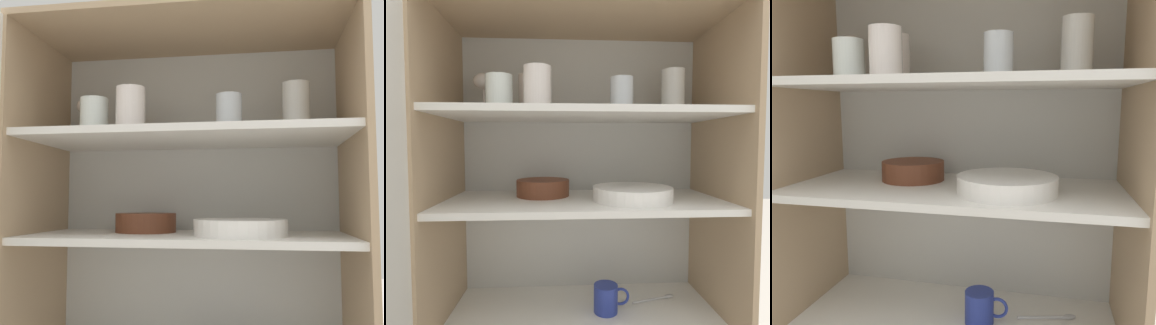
{
  "view_description": "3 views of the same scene",
  "coord_description": "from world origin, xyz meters",
  "views": [
    {
      "loc": [
        0.21,
        -1.07,
        0.81
      ],
      "look_at": [
        0.01,
        0.23,
        0.93
      ],
      "focal_mm": 42.0,
      "sensor_mm": 36.0,
      "label": 1
    },
    {
      "loc": [
        -0.08,
        -0.78,
        0.9
      ],
      "look_at": [
        -0.02,
        0.23,
        0.84
      ],
      "focal_mm": 28.0,
      "sensor_mm": 36.0,
      "label": 2
    },
    {
      "loc": [
        0.25,
        -0.76,
        0.93
      ],
      "look_at": [
        0.03,
        0.18,
        0.79
      ],
      "focal_mm": 35.0,
      "sensor_mm": 36.0,
      "label": 3
    }
  ],
  "objects": [
    {
      "name": "cupboard_back_panel",
      "position": [
        0.0,
        0.4,
        0.65
      ],
      "size": [
        0.93,
        0.02,
        1.3
      ],
      "primitive_type": "cube",
      "color": "silver",
      "rests_on": "ground_plane"
    },
    {
      "name": "shelf_board_lower",
      "position": [
        0.0,
        0.2,
        0.32
      ],
      "size": [
        0.89,
        0.39,
        0.02
      ],
      "primitive_type": "cube",
      "color": "white"
    },
    {
      "name": "tumbler_glass_4",
      "position": [
        -0.18,
        0.27,
        1.07
      ],
      "size": [
        0.07,
        0.07,
        0.13
      ],
      "color": "silver",
      "rests_on": "shelf_board_upper"
    },
    {
      "name": "tumbler_glass_3",
      "position": [
        -0.14,
        0.1,
        1.06
      ],
      "size": [
        0.08,
        0.08,
        0.12
      ],
      "color": "silver",
      "rests_on": "shelf_board_upper"
    },
    {
      "name": "tumbler_glass_2",
      "position": [
        0.31,
        0.24,
        1.08
      ],
      "size": [
        0.08,
        0.08,
        0.15
      ],
      "color": "white",
      "rests_on": "shelf_board_upper"
    },
    {
      "name": "cupboard_side_left",
      "position": [
        -0.46,
        0.2,
        0.65
      ],
      "size": [
        0.02,
        0.43,
        1.3
      ],
      "primitive_type": "cube",
      "color": "tan",
      "rests_on": "ground_plane"
    },
    {
      "name": "shelf_board_middle",
      "position": [
        0.0,
        0.2,
        0.71
      ],
      "size": [
        0.89,
        0.39,
        0.02
      ],
      "primitive_type": "cube",
      "color": "white"
    },
    {
      "name": "plate_stack_white",
      "position": [
        0.15,
        0.15,
        0.74
      ],
      "size": [
        0.25,
        0.25,
        0.04
      ],
      "color": "white",
      "rests_on": "shelf_board_middle"
    },
    {
      "name": "cupboard_side_right",
      "position": [
        0.46,
        0.2,
        0.65
      ],
      "size": [
        0.02,
        0.43,
        1.3
      ],
      "primitive_type": "cube",
      "color": "tan",
      "rests_on": "ground_plane"
    },
    {
      "name": "tumbler_glass_0",
      "position": [
        -0.26,
        0.13,
        1.05
      ],
      "size": [
        0.08,
        0.08,
        0.1
      ],
      "color": "white",
      "rests_on": "shelf_board_upper"
    },
    {
      "name": "serving_spoon",
      "position": [
        0.27,
        0.26,
        0.34
      ],
      "size": [
        0.17,
        0.06,
        0.01
      ],
      "color": "silver",
      "rests_on": "shelf_board_lower"
    },
    {
      "name": "shelf_board_upper",
      "position": [
        0.0,
        0.2,
        0.99
      ],
      "size": [
        0.89,
        0.39,
        0.02
      ],
      "primitive_type": "cube",
      "color": "white"
    },
    {
      "name": "mixing_bowl_large",
      "position": [
        -0.14,
        0.26,
        0.75
      ],
      "size": [
        0.18,
        0.18,
        0.06
      ],
      "color": "brown",
      "rests_on": "shelf_board_middle"
    },
    {
      "name": "coffee_mug_primary",
      "position": [
        0.08,
        0.2,
        0.38
      ],
      "size": [
        0.12,
        0.08,
        0.09
      ],
      "color": "#283893",
      "rests_on": "shelf_board_lower"
    },
    {
      "name": "tumbler_glass_1",
      "position": [
        0.12,
        0.18,
        1.06
      ],
      "size": [
        0.07,
        0.07,
        0.11
      ],
      "color": "white",
      "rests_on": "shelf_board_upper"
    },
    {
      "name": "wine_glass_0",
      "position": [
        -0.35,
        0.3,
        1.11
      ],
      "size": [
        0.07,
        0.07,
        0.14
      ],
      "color": "silver",
      "rests_on": "shelf_board_upper"
    }
  ]
}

